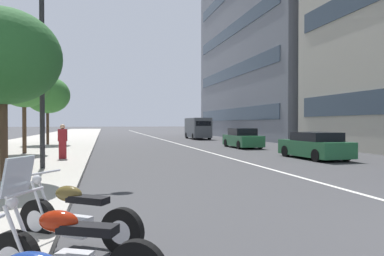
% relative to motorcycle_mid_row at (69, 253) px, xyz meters
% --- Properties ---
extents(sidewalk_right_plaza, '(160.00, 8.82, 0.15)m').
position_rel_motorcycle_mid_row_xyz_m(sidewalk_right_plaza, '(29.03, 4.75, -0.36)').
color(sidewalk_right_plaza, '#A39E93').
rests_on(sidewalk_right_plaza, ground).
extents(lane_centre_stripe, '(110.00, 0.16, 0.01)m').
position_rel_motorcycle_mid_row_xyz_m(lane_centre_stripe, '(34.03, -6.89, -0.44)').
color(lane_centre_stripe, silver).
rests_on(lane_centre_stripe, ground).
extents(motorcycle_mid_row, '(1.07, 1.95, 1.48)m').
position_rel_motorcycle_mid_row_xyz_m(motorcycle_mid_row, '(0.00, 0.00, 0.00)').
color(motorcycle_mid_row, black).
rests_on(motorcycle_mid_row, ground).
extents(motorcycle_under_tarp, '(1.38, 1.86, 1.11)m').
position_rel_motorcycle_mid_row_xyz_m(motorcycle_under_tarp, '(1.49, 0.03, -0.02)').
color(motorcycle_under_tarp, black).
rests_on(motorcycle_under_tarp, ground).
extents(car_mid_block_traffic, '(4.23, 2.01, 1.39)m').
position_rel_motorcycle_mid_row_xyz_m(car_mid_block_traffic, '(12.15, -11.04, 0.23)').
color(car_mid_block_traffic, '#236038').
rests_on(car_mid_block_traffic, ground).
extents(car_following_behind, '(4.14, 1.83, 1.48)m').
position_rel_motorcycle_mid_row_xyz_m(car_following_behind, '(20.81, -10.58, 0.24)').
color(car_following_behind, '#236038').
rests_on(car_following_behind, ground).
extents(delivery_van_ahead, '(5.52, 2.23, 2.47)m').
position_rel_motorcycle_mid_row_xyz_m(delivery_van_ahead, '(36.01, -11.17, 0.88)').
color(delivery_van_ahead, '#4C5156').
rests_on(delivery_van_ahead, ground).
extents(street_lamp_with_banners, '(1.26, 2.63, 7.82)m').
position_rel_motorcycle_mid_row_xyz_m(street_lamp_with_banners, '(10.22, 1.48, 4.44)').
color(street_lamp_with_banners, '#232326').
rests_on(street_lamp_with_banners, sidewalk_right_plaza).
extents(street_tree_far_plaza, '(3.32, 3.32, 5.08)m').
position_rel_motorcycle_mid_row_xyz_m(street_tree_far_plaza, '(7.41, 2.49, 3.37)').
color(street_tree_far_plaza, '#473323').
rests_on(street_tree_far_plaza, sidewalk_right_plaza).
extents(street_tree_by_lamp_post, '(2.70, 2.70, 4.90)m').
position_rel_motorcycle_mid_row_xyz_m(street_tree_by_lamp_post, '(17.67, 3.99, 3.45)').
color(street_tree_by_lamp_post, '#473323').
rests_on(street_tree_by_lamp_post, sidewalk_right_plaza).
extents(street_tree_mid_sidewalk, '(3.49, 3.49, 5.47)m').
position_rel_motorcycle_mid_row_xyz_m(street_tree_mid_sidewalk, '(26.19, 3.98, 3.69)').
color(street_tree_mid_sidewalk, '#473323').
rests_on(street_tree_mid_sidewalk, sidewalk_right_plaza).
extents(pedestrian_on_plaza, '(0.28, 0.42, 1.66)m').
position_rel_motorcycle_mid_row_xyz_m(pedestrian_on_plaza, '(13.84, 1.54, 0.54)').
color(pedestrian_on_plaza, maroon).
rests_on(pedestrian_on_plaza, sidewalk_right_plaza).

